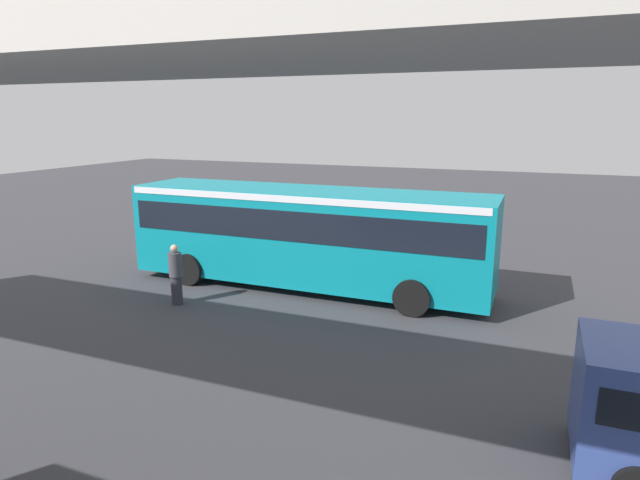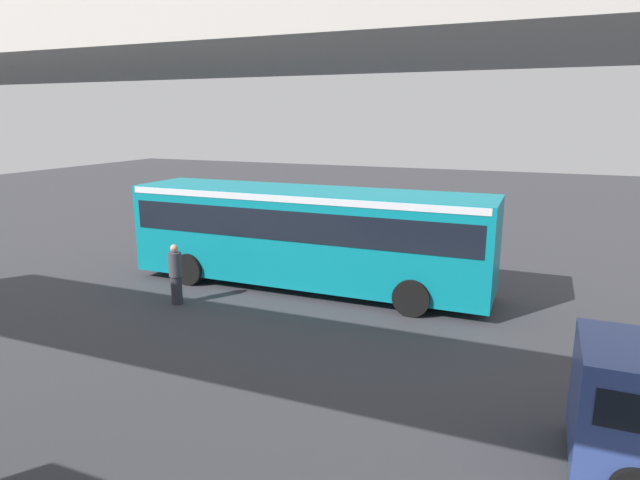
{
  "view_description": "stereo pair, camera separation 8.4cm",
  "coord_description": "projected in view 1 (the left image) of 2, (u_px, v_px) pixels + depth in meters",
  "views": [
    {
      "loc": [
        -7.31,
        16.55,
        5.38
      ],
      "look_at": [
        -1.11,
        1.45,
        1.6
      ],
      "focal_mm": 30.1,
      "sensor_mm": 36.0,
      "label": 1
    },
    {
      "loc": [
        -7.38,
        16.52,
        5.38
      ],
      "look_at": [
        -1.11,
        1.45,
        1.6
      ],
      "focal_mm": 30.1,
      "sensor_mm": 36.0,
      "label": 2
    }
  ],
  "objects": [
    {
      "name": "lane_dash_leftmost",
      "position": [
        434.0,
        266.0,
        19.67
      ],
      "size": [
        2.0,
        0.2,
        0.01
      ],
      "primitive_type": "cube",
      "color": "silver",
      "rests_on": "ground"
    },
    {
      "name": "city_bus",
      "position": [
        307.0,
        230.0,
        16.91
      ],
      "size": [
        11.54,
        2.85,
        3.15
      ],
      "color": "#0C8493",
      "rests_on": "ground"
    },
    {
      "name": "lane_dash_left",
      "position": [
        333.0,
        256.0,
        21.15
      ],
      "size": [
        2.0,
        0.2,
        0.01
      ],
      "primitive_type": "cube",
      "color": "silver",
      "rests_on": "ground"
    },
    {
      "name": "lane_dash_centre",
      "position": [
        244.0,
        247.0,
        22.63
      ],
      "size": [
        2.0,
        0.2,
        0.01
      ],
      "primitive_type": "cube",
      "color": "silver",
      "rests_on": "ground"
    },
    {
      "name": "pedestrian",
      "position": [
        176.0,
        275.0,
        15.54
      ],
      "size": [
        0.38,
        0.38,
        1.79
      ],
      "color": "#2D2D38",
      "rests_on": "ground"
    },
    {
      "name": "ground",
      "position": [
        306.0,
        273.0,
        18.83
      ],
      "size": [
        80.0,
        80.0,
        0.0
      ],
      "primitive_type": "plane",
      "color": "#38383D"
    }
  ]
}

